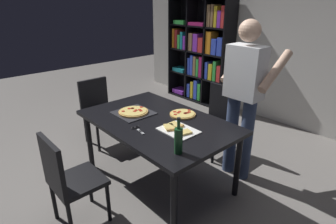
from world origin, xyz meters
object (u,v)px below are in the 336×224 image
object	(u,v)px
person_serving_pizza	(244,93)
wine_bottle	(178,140)
pepperoni_pizza_on_tray	(133,112)
second_pizza_plain	(183,114)
chair_near_camera	(67,177)
kitchen_scissors	(137,129)
dining_table	(157,126)
chair_left_end	(98,107)
bookshelf	(201,52)
chair_far_side	(217,116)

from	to	relation	value
person_serving_pizza	wine_bottle	distance (m)	1.10
pepperoni_pizza_on_tray	second_pizza_plain	distance (m)	0.54
chair_near_camera	kitchen_scissors	bearing A→B (deg)	86.71
dining_table	second_pizza_plain	bearing A→B (deg)	74.45
person_serving_pizza	chair_near_camera	bearing A→B (deg)	-105.60
dining_table	wine_bottle	size ratio (longest dim) A/B	5.16
chair_near_camera	chair_left_end	xyz separation A→B (m)	(-1.30, 1.01, 0.00)
person_serving_pizza	second_pizza_plain	xyz separation A→B (m)	(-0.42, -0.49, -0.24)
bookshelf	pepperoni_pizza_on_tray	bearing A→B (deg)	-63.69
chair_near_camera	chair_far_side	distance (m)	2.01
bookshelf	chair_left_end	bearing A→B (deg)	-84.49
chair_far_side	bookshelf	xyz separation A→B (m)	(-1.53, 1.37, 0.45)
chair_left_end	bookshelf	world-z (taller)	bookshelf
kitchen_scissors	person_serving_pizza	bearing A→B (deg)	66.88
chair_near_camera	chair_left_end	size ratio (longest dim) A/B	1.00
chair_left_end	wine_bottle	size ratio (longest dim) A/B	2.85
chair_far_side	second_pizza_plain	bearing A→B (deg)	-83.52
wine_bottle	bookshelf	bearing A→B (deg)	128.92
pepperoni_pizza_on_tray	kitchen_scissors	bearing A→B (deg)	-30.36
wine_bottle	second_pizza_plain	bearing A→B (deg)	132.81
dining_table	chair_left_end	world-z (taller)	chair_left_end
pepperoni_pizza_on_tray	second_pizza_plain	xyz separation A→B (m)	(0.40, 0.37, -0.00)
person_serving_pizza	chair_far_side	bearing A→B (deg)	156.26
dining_table	chair_far_side	bearing A→B (deg)	90.00
wine_bottle	chair_left_end	bearing A→B (deg)	171.24
chair_near_camera	bookshelf	xyz separation A→B (m)	(-1.53, 3.38, 0.45)
kitchen_scissors	second_pizza_plain	xyz separation A→B (m)	(0.04, 0.58, 0.01)
chair_far_side	bookshelf	distance (m)	2.10
chair_near_camera	wine_bottle	size ratio (longest dim) A/B	2.85
chair_far_side	pepperoni_pizza_on_tray	bearing A→B (deg)	-106.21
chair_near_camera	kitchen_scissors	size ratio (longest dim) A/B	4.57
chair_near_camera	second_pizza_plain	bearing A→B (deg)	86.42
chair_near_camera	person_serving_pizza	bearing A→B (deg)	74.40
kitchen_scissors	second_pizza_plain	distance (m)	0.58
chair_far_side	dining_table	bearing A→B (deg)	-90.00
chair_near_camera	wine_bottle	bearing A→B (deg)	48.55
dining_table	wine_bottle	distance (m)	0.72
pepperoni_pizza_on_tray	person_serving_pizza	bearing A→B (deg)	46.71
chair_left_end	person_serving_pizza	xyz separation A→B (m)	(1.80, 0.79, 0.49)
chair_left_end	bookshelf	distance (m)	2.43
chair_far_side	wine_bottle	xyz separation A→B (m)	(0.63, -1.30, 0.36)
chair_left_end	person_serving_pizza	distance (m)	2.03
pepperoni_pizza_on_tray	chair_left_end	bearing A→B (deg)	175.31
chair_near_camera	person_serving_pizza	xyz separation A→B (m)	(0.50, 1.79, 0.49)
pepperoni_pizza_on_tray	second_pizza_plain	size ratio (longest dim) A/B	1.37
person_serving_pizza	chair_left_end	bearing A→B (deg)	-156.42
bookshelf	pepperoni_pizza_on_tray	world-z (taller)	bookshelf
bookshelf	chair_near_camera	bearing A→B (deg)	-65.65
pepperoni_pizza_on_tray	chair_far_side	bearing A→B (deg)	73.79
chair_near_camera	chair_far_side	bearing A→B (deg)	90.00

